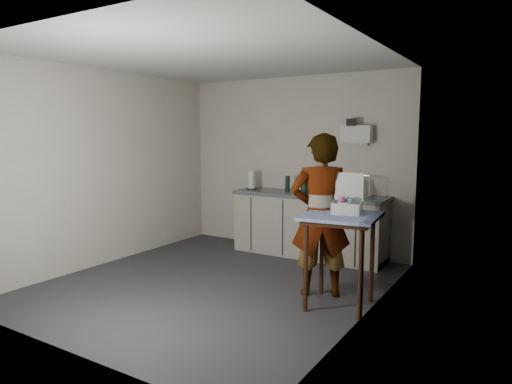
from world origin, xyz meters
The scene contains 15 objects.
ground centered at (0.00, 0.00, 0.00)m, with size 4.00×4.00×0.00m, color #2D2E33.
wall_back centered at (0.00, 1.99, 1.30)m, with size 3.60×0.02×2.60m, color beige.
wall_right centered at (1.79, 0.00, 1.30)m, with size 0.02×4.00×2.60m, color beige.
wall_left centered at (-1.79, 0.00, 1.30)m, with size 0.02×4.00×2.60m, color beige.
ceiling centered at (0.00, 0.00, 2.60)m, with size 3.60×4.00×0.01m, color silver.
kitchen_counter centered at (0.40, 1.70, 0.43)m, with size 2.24×0.62×0.91m.
wall_shelf centered at (1.00, 1.92, 1.75)m, with size 0.42×0.18×0.37m.
side_table centered at (1.50, 0.09, 0.83)m, with size 0.82×0.82×0.95m.
standing_man centered at (1.19, 0.29, 0.88)m, with size 0.64×0.42×1.76m, color #B2A593.
soap_bottle centered at (0.32, 1.71, 1.06)m, with size 0.12×0.12×0.30m, color black.
soda_can centered at (0.43, 1.67, 0.97)m, with size 0.06×0.06×0.12m, color red.
dark_bottle centered at (0.05, 1.69, 1.03)m, with size 0.07×0.07×0.24m, color black.
paper_towel centered at (-0.56, 1.68, 1.04)m, with size 0.16×0.16×0.28m.
dish_rack centered at (1.04, 1.64, 0.98)m, with size 0.42×0.32×0.30m.
bakery_box centered at (1.52, 0.20, 1.04)m, with size 0.34×0.35×0.40m.
Camera 1 is at (3.14, -4.18, 1.75)m, focal length 32.00 mm.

